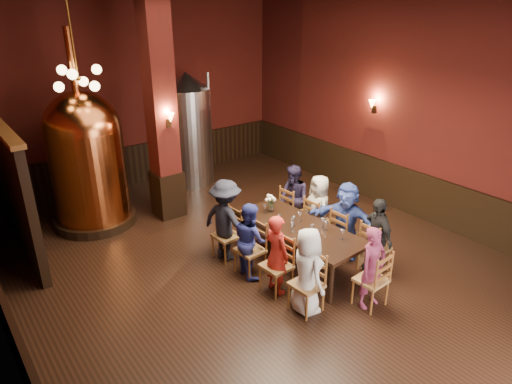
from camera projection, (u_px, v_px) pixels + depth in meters
room at (257, 144)px, 7.34m from camera, size 10.00×10.02×4.50m
wainscot_right at (397, 187)px, 10.23m from camera, size 0.08×9.90×1.00m
wainscot_back at (139, 163)px, 11.66m from camera, size 7.90×0.08×1.00m
wainscot_left at (11, 332)px, 5.84m from camera, size 0.08×9.90×1.00m
column at (161, 114)px, 9.22m from camera, size 0.58×0.58×4.50m
partition at (11, 189)px, 8.32m from camera, size 0.22×3.50×2.40m
pendant_cluster at (78, 78)px, 8.12m from camera, size 0.90×0.90×1.70m
sconce_wall at (375, 106)px, 10.11m from camera, size 0.20×0.20×0.36m
sconce_column at (168, 119)px, 9.02m from camera, size 0.20×0.20×0.36m
dining_table at (299, 230)px, 7.97m from camera, size 1.13×2.45×0.75m
chair_0 at (307, 284)px, 6.86m from camera, size 0.49×0.49×0.92m
person_0 at (307, 271)px, 6.76m from camera, size 0.57×0.75×1.39m
chair_1 at (276, 266)px, 7.32m from camera, size 0.49×0.49×0.92m
person_1 at (277, 254)px, 7.24m from camera, size 0.33×0.50×1.36m
chair_2 at (250, 250)px, 7.79m from camera, size 0.49×0.49×0.92m
person_2 at (250, 239)px, 7.70m from camera, size 0.44×0.69×1.33m
chair_3 at (226, 235)px, 8.25m from camera, size 0.49×0.49×0.92m
person_3 at (226, 220)px, 8.13m from camera, size 0.82×1.11×1.53m
chair_4 at (375, 247)px, 7.87m from camera, size 0.49×0.49×0.92m
person_4 at (376, 235)px, 7.78m from camera, size 0.56×0.87×1.38m
chair_5 at (344, 233)px, 8.34m from camera, size 0.49×0.49×0.92m
person_5 at (346, 220)px, 8.23m from camera, size 0.87×1.40×1.45m
chair_6 at (318, 220)px, 8.80m from camera, size 0.49×0.49×0.92m
person_6 at (318, 210)px, 8.71m from camera, size 0.62×0.77×1.38m
chair_7 at (293, 209)px, 9.26m from camera, size 0.49×0.49×0.92m
person_7 at (294, 199)px, 9.17m from camera, size 0.40×0.70×1.38m
chair_8 at (371, 279)px, 6.98m from camera, size 0.49×0.49×0.92m
person_8 at (372, 268)px, 6.90m from camera, size 0.49×0.32×1.33m
copper_kettle at (87, 158)px, 9.16m from camera, size 1.67×1.67×3.95m
steel_vessel at (189, 129)px, 11.28m from camera, size 1.29×1.29×2.80m
rose_vase at (271, 200)px, 8.42m from camera, size 0.20×0.20×0.34m
wine_glass_0 at (265, 209)px, 8.39m from camera, size 0.07×0.07×0.17m
wine_glass_1 at (326, 226)px, 7.79m from camera, size 0.07×0.07×0.17m
wine_glass_2 at (342, 234)px, 7.51m from camera, size 0.07×0.07×0.17m
wine_glass_3 at (292, 227)px, 7.75m from camera, size 0.07×0.07×0.17m
wine_glass_4 at (312, 229)px, 7.68m from camera, size 0.07×0.07×0.17m
wine_glass_5 at (279, 220)px, 8.00m from camera, size 0.07×0.07×0.17m
wine_glass_6 at (294, 221)px, 7.96m from camera, size 0.07×0.07×0.17m
wine_glass_7 at (299, 217)px, 8.10m from camera, size 0.07×0.07×0.17m
wine_glass_8 at (323, 223)px, 7.89m from camera, size 0.07×0.07×0.17m
wine_glass_9 at (292, 223)px, 7.88m from camera, size 0.07×0.07×0.17m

